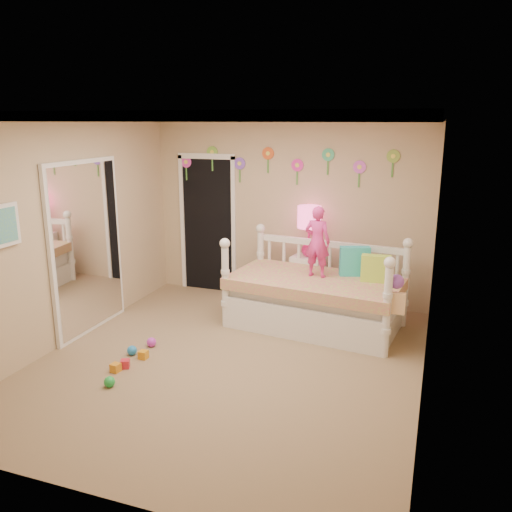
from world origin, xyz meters
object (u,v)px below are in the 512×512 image
at_px(daybed, 315,282).
at_px(nightstand, 308,281).
at_px(table_lamp, 309,223).
at_px(child, 317,242).

relative_size(daybed, nightstand, 3.00).
xyz_separation_m(daybed, table_lamp, (-0.27, 0.72, 0.60)).
bearing_deg(daybed, nightstand, 117.69).
relative_size(nightstand, table_lamp, 1.01).
bearing_deg(child, table_lamp, -60.55).
distance_m(nightstand, table_lamp, 0.82).
distance_m(daybed, nightstand, 0.80).
height_order(daybed, child, child).
xyz_separation_m(daybed, child, (-0.00, 0.05, 0.51)).
height_order(daybed, nightstand, daybed).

